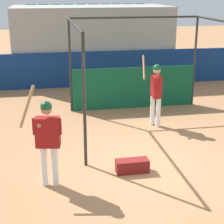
{
  "coord_description": "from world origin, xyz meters",
  "views": [
    {
      "loc": [
        -2.06,
        -7.22,
        3.73
      ],
      "look_at": [
        -0.55,
        0.96,
        0.97
      ],
      "focal_mm": 60.0,
      "sensor_mm": 36.0,
      "label": 1
    }
  ],
  "objects": [
    {
      "name": "bleacher_section",
      "position": [
        0.0,
        8.9,
        1.52
      ],
      "size": [
        6.5,
        3.2,
        3.06
      ],
      "color": "#9E9E99",
      "rests_on": "ground"
    },
    {
      "name": "player_waiting",
      "position": [
        -2.07,
        -0.49,
        1.06
      ],
      "size": [
        0.8,
        0.47,
        2.01
      ],
      "rotation": [
        0.0,
        0.0,
        2.97
      ],
      "color": "white",
      "rests_on": "ground"
    },
    {
      "name": "outfield_wall",
      "position": [
        0.0,
        7.24,
        0.69
      ],
      "size": [
        24.0,
        0.12,
        1.38
      ],
      "color": "navy",
      "rests_on": "ground"
    },
    {
      "name": "batting_cage",
      "position": [
        0.76,
        3.51,
        1.23
      ],
      "size": [
        4.12,
        3.98,
        2.91
      ],
      "color": "#282828",
      "rests_on": "ground"
    },
    {
      "name": "player_batter",
      "position": [
        0.95,
        2.42,
        1.07
      ],
      "size": [
        0.53,
        0.9,
        1.93
      ],
      "rotation": [
        0.0,
        0.0,
        1.53
      ],
      "color": "white",
      "rests_on": "ground"
    },
    {
      "name": "equipment_bag",
      "position": [
        -0.33,
        -0.24,
        0.14
      ],
      "size": [
        0.7,
        0.28,
        0.28
      ],
      "color": "maroon",
      "rests_on": "ground"
    },
    {
      "name": "ground_plane",
      "position": [
        0.0,
        0.0,
        0.0
      ],
      "size": [
        60.0,
        60.0,
        0.0
      ],
      "primitive_type": "plane",
      "color": "#A8754C"
    }
  ]
}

